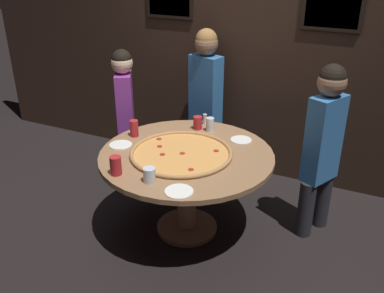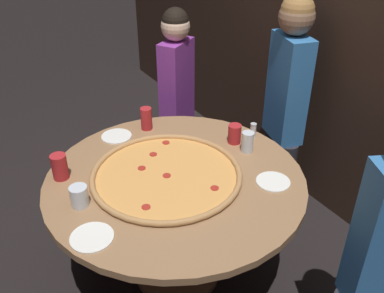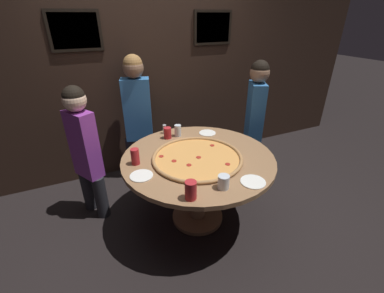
# 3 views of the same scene
# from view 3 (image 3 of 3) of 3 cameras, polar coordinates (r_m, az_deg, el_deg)

# --- Properties ---
(ground_plane) EXTENTS (24.00, 24.00, 0.00)m
(ground_plane) POSITION_cam_3_polar(r_m,az_deg,el_deg) (2.80, 1.21, -15.46)
(ground_plane) COLOR black
(back_wall) EXTENTS (6.40, 0.08, 2.60)m
(back_wall) POSITION_cam_3_polar(r_m,az_deg,el_deg) (3.32, -8.72, 16.72)
(back_wall) COLOR black
(back_wall) RESTS_ON ground_plane
(dining_table) EXTENTS (1.40, 1.40, 0.74)m
(dining_table) POSITION_cam_3_polar(r_m,az_deg,el_deg) (2.44, 1.35, -5.29)
(dining_table) COLOR #936B47
(dining_table) RESTS_ON ground_plane
(giant_pizza) EXTENTS (0.82, 0.82, 0.03)m
(giant_pizza) POSITION_cam_3_polar(r_m,az_deg,el_deg) (2.31, 1.18, -2.45)
(giant_pizza) COLOR #E0994C
(giant_pizza) RESTS_ON dining_table
(drink_cup_by_shaker) EXTENTS (0.08, 0.08, 0.14)m
(drink_cup_by_shaker) POSITION_cam_3_polar(r_m,az_deg,el_deg) (1.81, -0.28, -9.70)
(drink_cup_by_shaker) COLOR #B22328
(drink_cup_by_shaker) RESTS_ON dining_table
(drink_cup_near_right) EXTENTS (0.09, 0.09, 0.11)m
(drink_cup_near_right) POSITION_cam_3_polar(r_m,az_deg,el_deg) (1.94, 7.02, -7.83)
(drink_cup_near_right) COLOR silver
(drink_cup_near_right) RESTS_ON dining_table
(drink_cup_front_edge) EXTENTS (0.07, 0.07, 0.15)m
(drink_cup_front_edge) POSITION_cam_3_polar(r_m,az_deg,el_deg) (2.26, -12.52, -2.20)
(drink_cup_front_edge) COLOR #B22328
(drink_cup_front_edge) RESTS_ON dining_table
(drink_cup_far_left) EXTENTS (0.07, 0.07, 0.12)m
(drink_cup_far_left) POSITION_cam_3_polar(r_m,az_deg,el_deg) (2.73, -3.18, 3.55)
(drink_cup_far_left) COLOR silver
(drink_cup_far_left) RESTS_ON dining_table
(drink_cup_far_right) EXTENTS (0.08, 0.08, 0.12)m
(drink_cup_far_right) POSITION_cam_3_polar(r_m,az_deg,el_deg) (2.69, -5.46, 3.02)
(drink_cup_far_right) COLOR #B22328
(drink_cup_far_right) RESTS_ON dining_table
(white_plate_beside_cup) EXTENTS (0.19, 0.19, 0.01)m
(white_plate_beside_cup) POSITION_cam_3_polar(r_m,az_deg,el_deg) (2.12, -11.18, -6.39)
(white_plate_beside_cup) COLOR white
(white_plate_beside_cup) RESTS_ON dining_table
(white_plate_right_side) EXTENTS (0.20, 0.20, 0.01)m
(white_plate_right_side) POSITION_cam_3_polar(r_m,az_deg,el_deg) (2.07, 13.40, -7.63)
(white_plate_right_side) COLOR white
(white_plate_right_side) RESTS_ON dining_table
(white_plate_far_back) EXTENTS (0.18, 0.18, 0.01)m
(white_plate_far_back) POSITION_cam_3_polar(r_m,az_deg,el_deg) (2.82, 3.44, 3.03)
(white_plate_far_back) COLOR white
(white_plate_far_back) RESTS_ON dining_table
(condiment_shaker) EXTENTS (0.04, 0.04, 0.10)m
(condiment_shaker) POSITION_cam_3_polar(r_m,az_deg,el_deg) (2.81, -6.12, 3.88)
(condiment_shaker) COLOR silver
(condiment_shaker) RESTS_ON dining_table
(diner_far_right) EXTENTS (0.28, 0.39, 1.46)m
(diner_far_right) POSITION_cam_3_polar(r_m,az_deg,el_deg) (3.17, 13.76, 6.80)
(diner_far_right) COLOR #232328
(diner_far_right) RESTS_ON ground_plane
(diner_far_left) EXTENTS (0.28, 0.36, 1.37)m
(diner_far_left) POSITION_cam_3_polar(r_m,az_deg,el_deg) (2.64, -22.76, -0.18)
(diner_far_left) COLOR #232328
(diner_far_left) RESTS_ON ground_plane
(diner_side_right) EXTENTS (0.40, 0.25, 1.52)m
(diner_side_right) POSITION_cam_3_polar(r_m,az_deg,el_deg) (3.13, -11.97, 7.39)
(diner_side_right) COLOR #232328
(diner_side_right) RESTS_ON ground_plane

